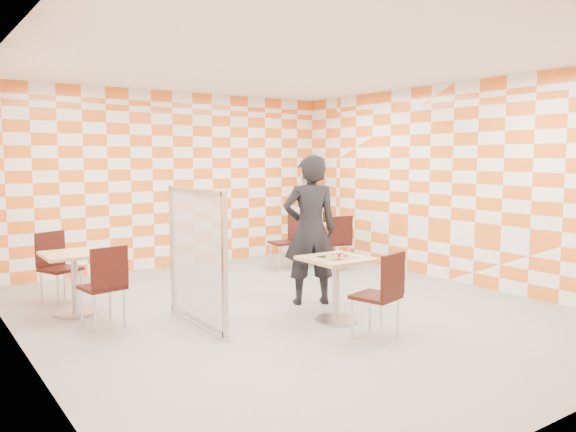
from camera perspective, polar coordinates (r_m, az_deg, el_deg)
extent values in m
plane|color=gray|center=(7.06, 0.27, -9.52)|extent=(7.00, 7.00, 0.00)
plane|color=white|center=(6.89, 0.28, 15.29)|extent=(7.00, 7.00, 0.00)
plane|color=white|center=(9.88, -11.54, 3.63)|extent=(6.00, 0.00, 6.00)
plane|color=white|center=(5.64, -25.47, 1.48)|extent=(0.00, 7.00, 7.00)
plane|color=white|center=(8.88, 16.32, 3.26)|extent=(0.00, 7.00, 7.00)
cube|color=tan|center=(6.45, 4.94, -4.37)|extent=(0.70, 0.70, 0.04)
cylinder|color=#A5A5AA|center=(6.52, 4.91, -7.48)|extent=(0.08, 0.08, 0.70)
cylinder|color=#A5A5AA|center=(6.61, 4.88, -10.48)|extent=(0.50, 0.50, 0.03)
cube|color=tan|center=(9.79, 2.95, -0.80)|extent=(0.70, 0.70, 0.04)
cylinder|color=#A5A5AA|center=(9.84, 2.94, -2.88)|extent=(0.08, 0.08, 0.70)
cylinder|color=#A5A5AA|center=(9.90, 2.93, -4.91)|extent=(0.50, 0.50, 0.03)
cube|color=tan|center=(7.21, -20.93, -3.65)|extent=(0.70, 0.70, 0.04)
cylinder|color=#A5A5AA|center=(7.27, -20.82, -6.44)|extent=(0.08, 0.08, 0.70)
cylinder|color=#A5A5AA|center=(7.36, -20.72, -9.15)|extent=(0.50, 0.50, 0.03)
cube|color=black|center=(5.94, 8.89, -8.09)|extent=(0.51, 0.51, 0.04)
cube|color=black|center=(5.78, 10.63, -5.96)|extent=(0.42, 0.15, 0.45)
cylinder|color=silver|center=(6.22, 8.33, -9.66)|extent=(0.03, 0.03, 0.43)
cylinder|color=silver|center=(5.95, 6.56, -10.37)|extent=(0.03, 0.03, 0.43)
cylinder|color=silver|center=(6.06, 11.10, -10.14)|extent=(0.03, 0.03, 0.43)
cylinder|color=silver|center=(5.78, 9.42, -10.92)|extent=(0.03, 0.03, 0.43)
cube|color=black|center=(9.46, 4.87, -2.76)|extent=(0.53, 0.53, 0.04)
cube|color=black|center=(9.24, 5.35, -1.41)|extent=(0.41, 0.17, 0.45)
cylinder|color=silver|center=(9.72, 5.41, -3.94)|extent=(0.03, 0.03, 0.43)
cylinder|color=silver|center=(9.59, 3.53, -4.05)|extent=(0.03, 0.03, 0.43)
cylinder|color=silver|center=(9.41, 6.21, -4.28)|extent=(0.03, 0.03, 0.43)
cylinder|color=silver|center=(9.28, 4.28, -4.40)|extent=(0.03, 0.03, 0.43)
cube|color=black|center=(9.48, -0.41, -2.73)|extent=(0.47, 0.47, 0.04)
cube|color=black|center=(9.54, 0.66, -1.16)|extent=(0.09, 0.42, 0.45)
cylinder|color=silver|center=(9.59, -1.78, -4.05)|extent=(0.03, 0.03, 0.43)
cylinder|color=silver|center=(9.29, -0.85, -4.37)|extent=(0.03, 0.03, 0.43)
cylinder|color=silver|center=(9.74, 0.02, -3.89)|extent=(0.03, 0.03, 0.43)
cylinder|color=silver|center=(9.45, 0.99, -4.20)|extent=(0.03, 0.03, 0.43)
cube|color=black|center=(6.61, -18.36, -6.88)|extent=(0.48, 0.48, 0.04)
cube|color=black|center=(6.38, -17.67, -5.02)|extent=(0.42, 0.10, 0.45)
cylinder|color=silver|center=(6.88, -17.60, -8.36)|extent=(0.03, 0.03, 0.43)
cylinder|color=silver|center=(6.75, -20.23, -8.73)|extent=(0.03, 0.03, 0.43)
cylinder|color=silver|center=(6.58, -16.30, -8.96)|extent=(0.03, 0.03, 0.43)
cylinder|color=silver|center=(6.44, -19.03, -9.38)|extent=(0.03, 0.03, 0.43)
cube|color=black|center=(7.82, -22.09, -5.04)|extent=(0.55, 0.55, 0.04)
cube|color=black|center=(7.94, -23.00, -3.08)|extent=(0.40, 0.20, 0.45)
cylinder|color=silver|center=(7.64, -22.32, -7.11)|extent=(0.03, 0.03, 0.43)
cylinder|color=silver|center=(7.83, -20.28, -6.71)|extent=(0.03, 0.03, 0.43)
cylinder|color=silver|center=(7.91, -23.75, -6.72)|extent=(0.03, 0.03, 0.43)
cylinder|color=silver|center=(8.10, -21.75, -6.35)|extent=(0.03, 0.03, 0.43)
cube|color=white|center=(6.30, -9.29, -4.02)|extent=(0.02, 1.30, 1.40)
cube|color=#B2B2B7|center=(6.22, -9.40, 2.53)|extent=(0.05, 1.30, 0.05)
cube|color=#B2B2B7|center=(6.47, -9.18, -10.32)|extent=(0.05, 1.30, 0.05)
cube|color=#B2B2B7|center=(5.73, -6.46, -4.98)|extent=(0.05, 0.05, 1.50)
cylinder|color=#B2B2B7|center=(5.93, -6.37, -12.35)|extent=(0.08, 0.08, 0.05)
cube|color=#B2B2B7|center=(6.89, -11.64, -3.21)|extent=(0.05, 0.05, 1.50)
cylinder|color=#B2B2B7|center=(7.05, -11.50, -9.44)|extent=(0.08, 0.08, 0.05)
imported|color=black|center=(7.19, 2.26, -1.43)|extent=(0.83, 0.70, 1.92)
imported|color=white|center=(10.82, 1.99, 0.30)|extent=(0.94, 0.83, 1.63)
cube|color=silver|center=(6.43, 5.05, -4.19)|extent=(0.38, 0.34, 0.01)
cone|color=tan|center=(6.43, 5.05, -4.09)|extent=(0.40, 0.40, 0.02)
cone|color=#F2D88C|center=(6.44, 4.94, -3.93)|extent=(0.33, 0.33, 0.01)
cylinder|color=maroon|center=(6.31, 5.22, -4.06)|extent=(0.04, 0.04, 0.01)
cylinder|color=maroon|center=(6.39, 5.92, -3.94)|extent=(0.04, 0.04, 0.01)
cylinder|color=maroon|center=(6.41, 5.17, -3.90)|extent=(0.04, 0.04, 0.01)
cylinder|color=maroon|center=(6.41, 4.54, -3.89)|extent=(0.04, 0.04, 0.01)
cylinder|color=maroon|center=(6.47, 5.41, -3.81)|extent=(0.04, 0.04, 0.01)
torus|color=black|center=(6.43, 5.57, -3.86)|extent=(0.03, 0.03, 0.01)
torus|color=black|center=(6.36, 5.26, -3.96)|extent=(0.03, 0.03, 0.01)
torus|color=black|center=(6.46, 4.96, -3.80)|extent=(0.03, 0.03, 0.01)
torus|color=black|center=(6.36, 4.69, -3.95)|extent=(0.03, 0.03, 0.01)
cylinder|color=white|center=(9.74, 1.91, -0.24)|extent=(0.06, 0.06, 0.16)
cylinder|color=red|center=(9.73, 1.91, 0.35)|extent=(0.04, 0.04, 0.04)
cylinder|color=black|center=(9.88, 3.75, -0.04)|extent=(0.07, 0.07, 0.20)
cylinder|color=red|center=(9.87, 3.76, 0.62)|extent=(0.03, 0.03, 0.03)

